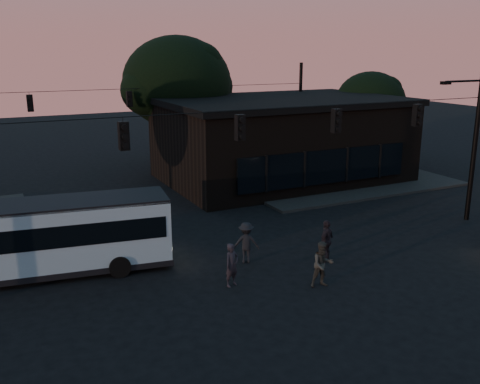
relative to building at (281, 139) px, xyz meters
name	(u,v)px	position (x,y,z in m)	size (l,w,h in m)	color
ground	(292,303)	(-9.00, -15.97, -2.71)	(120.00, 120.00, 0.00)	black
sidewalk_far_right	(334,179)	(3.00, -1.97, -2.63)	(14.00, 10.00, 0.15)	black
building	(281,139)	(0.00, 0.00, 0.00)	(15.40, 10.41, 5.40)	black
tree_behind	(177,82)	(-5.00, 6.03, 3.48)	(7.60, 7.60, 9.43)	black
tree_right	(370,101)	(9.00, 2.03, 1.93)	(5.20, 5.20, 6.86)	black
signal_rig_near	(240,156)	(-9.00, -11.97, 1.74)	(26.24, 0.30, 7.50)	black
signal_rig_far	(130,117)	(-9.00, 4.03, 1.50)	(26.24, 0.30, 7.50)	black
bus	(33,236)	(-16.60, -9.63, -1.09)	(10.50, 3.80, 2.89)	#97B1C0
pedestrian_a	(232,265)	(-10.23, -13.79, -1.89)	(0.60, 0.39, 1.64)	black
pedestrian_b	(323,264)	(-7.29, -15.32, -1.85)	(0.84, 0.65, 1.72)	#2C2C28
pedestrian_c	(326,241)	(-5.75, -13.38, -1.82)	(1.04, 0.43, 1.77)	black
pedestrian_d	(246,243)	(-8.74, -12.02, -1.85)	(1.10, 0.63, 1.71)	black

